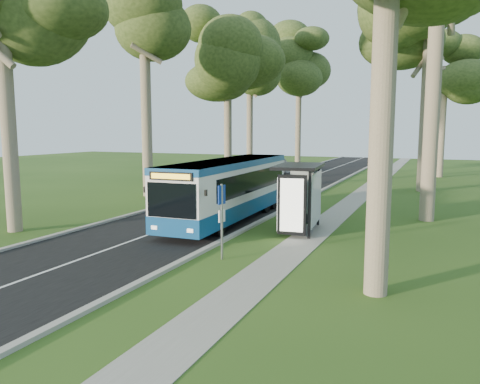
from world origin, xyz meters
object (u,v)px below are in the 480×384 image
(bus_shelter, at_px, (299,185))
(litter_bin, at_px, (302,202))
(car_silver, at_px, (262,167))
(bus_stop_sign, at_px, (222,213))
(car_white, at_px, (279,165))
(bus, at_px, (229,189))

(bus_shelter, xyz_separation_m, litter_bin, (-1.40, 5.62, -1.63))
(bus_shelter, relative_size, litter_bin, 3.76)
(car_silver, bearing_deg, bus_stop_sign, -50.23)
(bus_shelter, relative_size, car_white, 0.77)
(bus_shelter, distance_m, litter_bin, 6.01)
(bus, relative_size, litter_bin, 11.79)
(bus_shelter, height_order, car_silver, bus_shelter)
(bus_shelter, xyz_separation_m, car_silver, (-11.29, 25.77, -1.37))
(bus_stop_sign, height_order, bus_shelter, bus_shelter)
(bus_shelter, bearing_deg, litter_bin, 97.65)
(litter_bin, relative_size, car_silver, 0.21)
(litter_bin, distance_m, car_silver, 22.46)
(bus_stop_sign, xyz_separation_m, litter_bin, (-0.09, 10.73, -1.16))
(bus, bearing_deg, bus_shelter, -22.55)
(bus_stop_sign, xyz_separation_m, bus_shelter, (1.31, 5.11, 0.47))
(bus_stop_sign, bearing_deg, car_silver, 121.23)
(bus, bearing_deg, car_silver, 105.14)
(bus_shelter, height_order, litter_bin, bus_shelter)
(bus, distance_m, litter_bin, 4.97)
(bus_stop_sign, bearing_deg, car_white, 118.43)
(bus_stop_sign, relative_size, bus_shelter, 0.73)
(bus_stop_sign, xyz_separation_m, car_silver, (-9.98, 30.88, -0.91))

